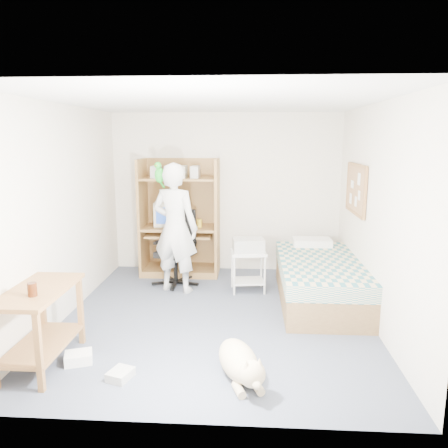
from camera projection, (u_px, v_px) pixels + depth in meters
name	position (u px, v px, depth m)	size (l,w,h in m)	color
floor	(216.00, 317.00, 5.23)	(4.00, 4.00, 0.00)	#444C5D
wall_back	(226.00, 193.00, 6.95)	(3.60, 0.02, 2.50)	white
wall_right	(376.00, 216.00, 4.88)	(0.02, 4.00, 2.50)	white
wall_left	(63.00, 213.00, 5.10)	(0.02, 4.00, 2.50)	white
ceiling	(216.00, 101.00, 4.75)	(3.60, 4.00, 0.02)	white
computer_hutch	(180.00, 222.00, 6.82)	(1.20, 0.63, 1.80)	brown
bed	(319.00, 280.00, 5.70)	(1.02, 2.02, 0.66)	brown
side_desk	(40.00, 315.00, 4.05)	(0.50, 1.00, 0.75)	brown
corkboard	(356.00, 189.00, 5.72)	(0.04, 0.94, 0.66)	#936441
office_chair	(177.00, 258.00, 6.38)	(0.61, 0.62, 1.08)	black
person	(175.00, 228.00, 5.98)	(0.65, 0.43, 1.79)	silver
parrot	(159.00, 174.00, 5.86)	(0.13, 0.23, 0.36)	#159415
dog	(240.00, 362.00, 3.86)	(0.52, 0.94, 0.37)	#C9B186
printer_cart	(248.00, 265.00, 6.07)	(0.52, 0.44, 0.57)	silver
printer	(248.00, 245.00, 6.01)	(0.42, 0.32, 0.18)	#A4A39F
crt_monitor	(168.00, 213.00, 6.81)	(0.42, 0.44, 0.37)	beige
keyboard	(177.00, 234.00, 6.69)	(0.45, 0.16, 0.03)	beige
pencil_cup	(199.00, 223.00, 6.71)	(0.08, 0.08, 0.12)	gold
drink_glass	(32.00, 290.00, 3.80)	(0.08, 0.08, 0.12)	#3E1B0A
floor_box_a	(79.00, 358.00, 4.16)	(0.25, 0.20, 0.10)	white
floor_box_b	(120.00, 375.00, 3.88)	(0.18, 0.22, 0.08)	#B7B8B2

